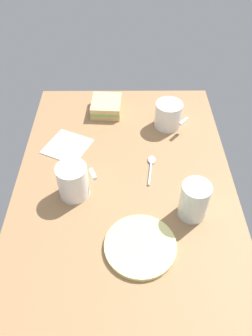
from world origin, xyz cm
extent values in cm
cube|color=#936D47|center=(0.00, 0.00, 1.00)|extent=(90.00, 64.00, 2.00)
cylinder|color=#EAE58C|center=(24.30, 3.79, 2.60)|extent=(17.95, 17.95, 1.20)
cylinder|color=white|center=(6.94, -14.13, 7.19)|extent=(8.47, 8.47, 10.39)
cylinder|color=tan|center=(6.94, -14.13, 11.89)|extent=(7.45, 7.45, 0.40)
cylinder|color=white|center=(4.83, -8.77, 7.71)|extent=(3.99, 2.51, 1.20)
cylinder|color=white|center=(-23.44, 14.90, 6.47)|extent=(9.09, 9.09, 8.93)
cylinder|color=brown|center=(-23.44, 14.90, 10.43)|extent=(8.00, 8.00, 0.40)
cylinder|color=white|center=(-19.31, 19.49, 6.91)|extent=(3.84, 3.63, 1.20)
cube|color=#DBB77A|center=(-31.76, -6.50, 2.80)|extent=(12.12, 11.05, 1.60)
cube|color=#8CB24C|center=(-31.76, -6.50, 4.20)|extent=(12.12, 11.05, 1.20)
cube|color=#DBB77A|center=(-31.76, -6.50, 5.60)|extent=(12.12, 11.05, 1.60)
cylinder|color=silver|center=(14.10, 17.87, 7.51)|extent=(7.54, 7.54, 11.03)
cylinder|color=white|center=(14.10, 17.87, 5.18)|extent=(6.79, 6.79, 6.37)
ellipsoid|color=silver|center=(-5.97, 8.45, 2.40)|extent=(3.91, 2.90, 0.80)
cylinder|color=silver|center=(0.17, 7.56, 2.35)|extent=(8.83, 1.97, 0.70)
cube|color=white|center=(-12.61, -18.66, 2.15)|extent=(17.03, 17.03, 0.30)
camera|label=1|loc=(65.92, -0.40, 74.19)|focal=34.93mm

